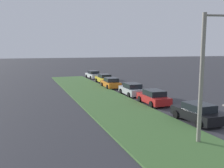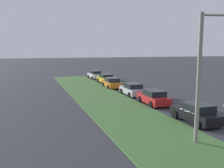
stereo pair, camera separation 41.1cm
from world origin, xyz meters
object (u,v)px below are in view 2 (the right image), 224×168
Objects in this scene: parked_car_black at (196,113)px; streetlight at (205,69)px; parked_car_white at (95,75)px; parked_car_orange at (112,83)px; parked_car_yellow at (106,79)px; parked_car_red at (154,97)px; parked_car_silver at (132,89)px.

streetlight is (-3.70, 2.44, 3.67)m from parked_car_black.
parked_car_white is at bearing -4.25° from streetlight.
parked_car_yellow is at bearing -5.83° from parked_car_orange.
parked_car_white is at bearing -1.29° from parked_car_yellow.
parked_car_red is 0.99× the size of parked_car_white.
parked_car_silver is at bearing 177.31° from parked_car_yellow.
parked_car_red is 16.76m from parked_car_yellow.
streetlight is (-10.21, 2.32, 3.67)m from parked_car_red.
streetlight reaches higher than parked_car_silver.
parked_car_silver is 0.99× the size of parked_car_white.
parked_car_red is 1.00× the size of parked_car_yellow.
parked_car_black is 0.58× the size of streetlight.
parked_car_black is 5.76m from streetlight.
parked_car_red and parked_car_yellow have the same top height.
parked_car_black and parked_car_orange have the same top height.
parked_car_silver and parked_car_white have the same top height.
parked_car_orange is 1.00× the size of parked_car_yellow.
parked_car_black is at bearing 178.31° from parked_car_yellow.
parked_car_silver is at bearing -174.24° from parked_car_orange.
parked_car_silver is at bearing -8.41° from streetlight.
parked_car_red is 0.58× the size of streetlight.
parked_car_yellow and parked_car_white have the same top height.
parked_car_red is 1.00× the size of parked_car_orange.
parked_car_red is (6.51, 0.12, 0.00)m from parked_car_black.
parked_car_orange is at bearing -4.82° from streetlight.
streetlight reaches higher than parked_car_orange.
parked_car_black and parked_car_white have the same top height.
parked_car_silver is 1.00× the size of parked_car_orange.
parked_car_black is at bearing -177.78° from parked_car_silver.
parked_car_orange is (6.32, 0.45, 0.00)m from parked_car_silver.
streetlight is at bearing 145.60° from parked_car_black.
parked_car_black is 30.01m from parked_car_white.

